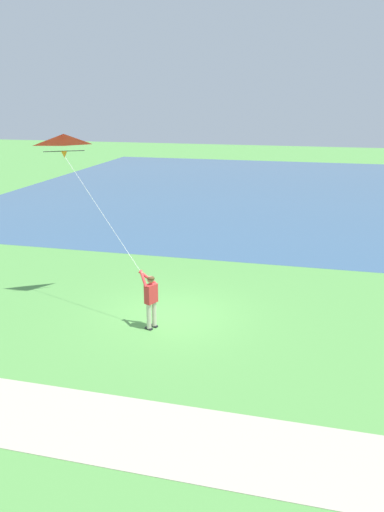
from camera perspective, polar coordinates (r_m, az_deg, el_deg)
The scene contains 5 objects.
ground_plane at distance 17.05m, azimuth -2.33°, elevation -6.63°, with size 120.00×120.00×0.00m, color #569947.
lake_water at distance 39.68m, azimuth 13.21°, elevation 6.93°, with size 36.00×44.00×0.01m, color #385B7F.
walkway_path at distance 11.51m, azimuth -1.11°, elevation -19.70°, with size 2.40×32.00×0.02m, color #B7AD99.
person_kite_flyer at distance 15.82m, azimuth -4.62°, elevation -4.53°, with size 0.50×0.63×1.83m.
flying_kite at distance 17.25m, azimuth -13.93°, elevation 11.55°, with size 1.80×3.65×3.88m.
Camera 1 is at (14.93, 4.41, 6.97)m, focal length 36.07 mm.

